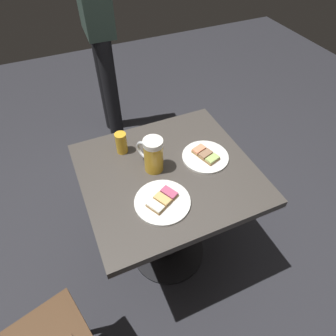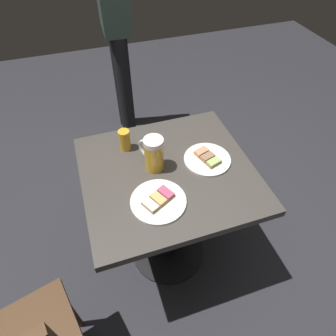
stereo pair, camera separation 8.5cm
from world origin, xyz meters
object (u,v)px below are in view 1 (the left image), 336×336
at_px(beer_mug, 153,155).
at_px(patron_standing, 97,23).
at_px(plate_far, 162,201).
at_px(beer_glass_small, 121,143).
at_px(plate_near, 205,156).

distance_m(beer_mug, patron_standing, 1.21).
bearing_deg(plate_far, beer_glass_small, -81.12).
xyz_separation_m(beer_glass_small, patron_standing, (-0.18, -1.04, 0.16)).
distance_m(plate_near, beer_glass_small, 0.40).
bearing_deg(plate_far, patron_standing, -95.01).
bearing_deg(beer_glass_small, patron_standing, -99.73).
distance_m(plate_near, patron_standing, 1.26).
relative_size(plate_near, patron_standing, 0.13).
bearing_deg(patron_standing, beer_mug, -1.02).
height_order(plate_far, patron_standing, patron_standing).
height_order(beer_glass_small, patron_standing, patron_standing).
height_order(beer_mug, patron_standing, patron_standing).
height_order(plate_near, beer_glass_small, beer_glass_small).
height_order(plate_near, patron_standing, patron_standing).
distance_m(plate_far, beer_mug, 0.21).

